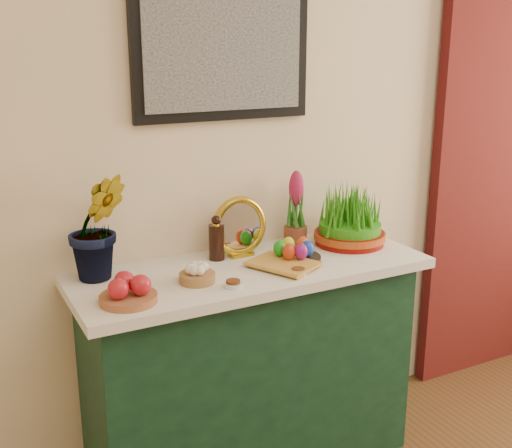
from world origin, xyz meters
The scene contains 13 objects.
sideboard centered at (-0.31, 2.00, 0.42)m, with size 1.30×0.45×0.85m, color #163E26.
tablecloth centered at (-0.31, 2.00, 0.87)m, with size 1.40×0.55×0.04m, color silver.
hyacinth_green centered at (-0.86, 2.13, 1.15)m, with size 0.26×0.22×0.52m, color #276C1B.
apple_bowl centered at (-0.84, 1.87, 0.93)m, with size 0.26×0.26×0.10m.
garlic_basket centered at (-0.56, 1.93, 0.92)m, with size 0.17×0.17×0.07m.
vinegar_cruet centered at (-0.39, 2.13, 0.97)m, with size 0.06×0.06×0.18m.
mirror centered at (-0.29, 2.13, 1.01)m, with size 0.25×0.08×0.25m.
book centered at (-0.29, 1.88, 0.91)m, with size 0.17×0.24×0.03m, color gold.
spice_dish_left centered at (-0.47, 1.83, 0.90)m, with size 0.06×0.06×0.03m.
spice_dish_right centered at (-0.20, 1.83, 0.90)m, with size 0.06×0.06×0.03m.
egg_plate centered at (-0.13, 1.96, 0.92)m, with size 0.24×0.24×0.09m.
hyacinth_pink centered at (-0.01, 2.15, 1.04)m, with size 0.10×0.10×0.32m.
wheatgrass_sabzeh centered at (0.20, 2.05, 1.00)m, with size 0.31×0.31×0.25m.
Camera 1 is at (-1.38, -0.10, 1.74)m, focal length 45.00 mm.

